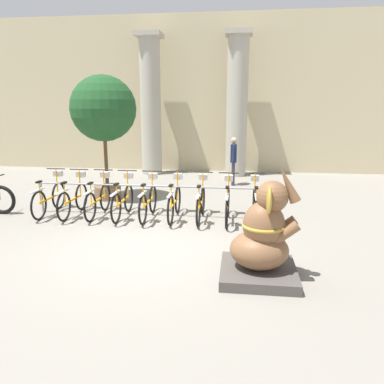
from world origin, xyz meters
TOP-DOWN VIEW (x-y plane):
  - ground_plane at (0.00, 0.00)m, footprint 60.00×60.00m
  - building_facade at (0.00, 8.60)m, footprint 20.00×0.20m
  - column_left at (-1.61, 7.60)m, footprint 0.95×0.95m
  - column_right at (1.61, 7.60)m, footprint 0.95×0.95m
  - bike_rack at (-0.35, 1.95)m, footprint 5.57×0.05m
  - bicycle_0 at (-2.83, 1.87)m, footprint 0.48×1.68m
  - bicycle_1 at (-2.21, 1.84)m, footprint 0.48×1.68m
  - bicycle_2 at (-1.59, 1.87)m, footprint 0.48×1.68m
  - bicycle_3 at (-0.97, 1.84)m, footprint 0.48×1.68m
  - bicycle_4 at (-0.35, 1.83)m, footprint 0.48×1.68m
  - bicycle_5 at (0.27, 1.86)m, footprint 0.48×1.68m
  - bicycle_6 at (0.89, 1.85)m, footprint 0.48×1.68m
  - bicycle_7 at (1.51, 1.82)m, footprint 0.48×1.68m
  - bicycle_8 at (2.13, 1.86)m, footprint 0.48×1.68m
  - elephant_statue at (2.13, -1.03)m, footprint 1.17×1.17m
  - person_pedestrian at (1.56, 5.83)m, footprint 0.21×0.47m
  - potted_tree at (-1.96, 3.52)m, footprint 1.79×1.79m

SIDE VIEW (x-z plane):
  - ground_plane at x=0.00m, z-range 0.00..0.00m
  - bicycle_0 at x=-2.83m, z-range -0.12..0.95m
  - bicycle_1 at x=-2.21m, z-range -0.12..0.95m
  - bicycle_2 at x=-1.59m, z-range -0.12..0.95m
  - bicycle_3 at x=-0.97m, z-range -0.12..0.95m
  - bicycle_4 at x=-0.35m, z-range -0.12..0.95m
  - bicycle_5 at x=0.27m, z-range -0.12..0.95m
  - bicycle_6 at x=0.89m, z-range -0.12..0.95m
  - bicycle_7 at x=1.51m, z-range -0.12..0.95m
  - bicycle_8 at x=2.13m, z-range -0.12..0.95m
  - elephant_statue at x=2.13m, z-range -0.29..1.51m
  - bike_rack at x=-0.35m, z-range 0.25..1.02m
  - person_pedestrian at x=1.56m, z-range 0.15..1.74m
  - potted_tree at x=-1.96m, z-range 0.73..4.15m
  - column_left at x=-1.61m, z-range 0.04..5.20m
  - column_right at x=1.61m, z-range 0.04..5.20m
  - building_facade at x=0.00m, z-range 0.00..6.00m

